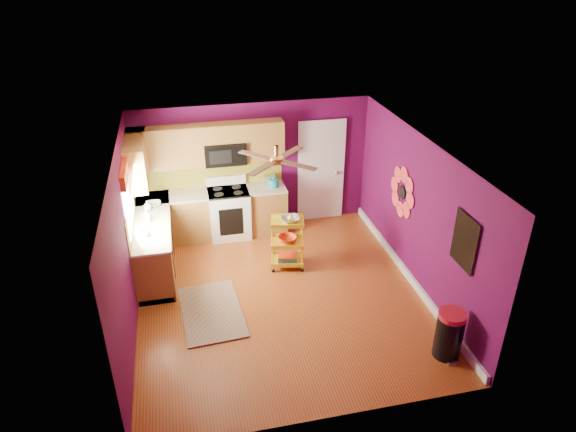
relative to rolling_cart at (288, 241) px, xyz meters
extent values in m
plane|color=brown|center=(-0.30, -0.82, -0.52)|extent=(5.00, 5.00, 0.00)
cube|color=#4F093F|center=(-0.30, 1.68, 0.73)|extent=(4.50, 0.04, 2.50)
cube|color=#4F093F|center=(-0.30, -3.32, 0.73)|extent=(4.50, 0.04, 2.50)
cube|color=#4F093F|center=(-2.55, -0.82, 0.73)|extent=(0.04, 5.00, 2.50)
cube|color=#4F093F|center=(1.95, -0.82, 0.73)|extent=(0.04, 5.00, 2.50)
cube|color=silver|center=(-0.30, -0.82, 1.98)|extent=(4.50, 5.00, 0.04)
cube|color=white|center=(1.92, -0.82, -0.45)|extent=(0.05, 4.90, 0.14)
cube|color=brown|center=(-2.25, 0.53, -0.07)|extent=(0.60, 2.30, 0.90)
cube|color=brown|center=(-1.15, 1.38, -0.07)|extent=(2.80, 0.60, 0.90)
cube|color=beige|center=(-2.25, 0.53, 0.40)|extent=(0.63, 2.30, 0.04)
cube|color=beige|center=(-1.15, 1.38, 0.40)|extent=(2.80, 0.63, 0.04)
cube|color=black|center=(-2.25, 0.53, -0.47)|extent=(0.54, 2.30, 0.10)
cube|color=black|center=(-1.15, 1.38, -0.47)|extent=(2.80, 0.54, 0.10)
cube|color=white|center=(-0.85, 1.35, -0.06)|extent=(0.76, 0.66, 0.92)
cube|color=black|center=(-0.85, 1.35, 0.40)|extent=(0.76, 0.62, 0.03)
cube|color=white|center=(-0.85, 1.63, 0.52)|extent=(0.76, 0.06, 0.18)
cube|color=black|center=(-0.85, 1.03, -0.07)|extent=(0.45, 0.02, 0.55)
cube|color=brown|center=(-1.89, 1.52, 1.30)|extent=(1.32, 0.33, 0.75)
cube|color=brown|center=(-0.11, 1.52, 1.30)|extent=(0.72, 0.33, 0.75)
cube|color=brown|center=(-0.85, 1.52, 1.51)|extent=(0.76, 0.33, 0.34)
cube|color=brown|center=(-2.39, 1.03, 1.30)|extent=(0.33, 1.30, 0.75)
cube|color=black|center=(-0.85, 1.48, 1.13)|extent=(0.76, 0.38, 0.40)
cube|color=brown|center=(-1.15, 1.67, 0.67)|extent=(2.80, 0.01, 0.51)
cube|color=brown|center=(-2.54, 0.53, 0.67)|extent=(0.01, 2.30, 0.51)
cube|color=white|center=(-2.53, 0.23, 1.03)|extent=(0.03, 1.20, 1.00)
cube|color=red|center=(-2.50, 0.23, 1.50)|extent=(0.08, 1.35, 0.22)
cube|color=white|center=(1.05, 1.66, 0.50)|extent=(0.85, 0.04, 2.05)
cube|color=white|center=(1.05, 1.64, 0.50)|extent=(0.95, 0.02, 2.15)
sphere|color=#BF8C3F|center=(1.37, 1.60, 0.48)|extent=(0.07, 0.07, 0.07)
cylinder|color=black|center=(1.93, -0.22, 0.83)|extent=(0.01, 0.24, 0.24)
cube|color=teal|center=(1.93, -2.22, 1.03)|extent=(0.03, 0.52, 0.72)
cube|color=black|center=(1.91, -2.22, 1.03)|extent=(0.01, 0.56, 0.76)
cylinder|color=#BF8C3F|center=(-0.30, -0.62, 1.90)|extent=(0.06, 0.06, 0.16)
cylinder|color=#BF8C3F|center=(-0.30, -0.62, 1.76)|extent=(0.20, 0.20, 0.08)
cube|color=#4C2D19|center=(-0.03, -0.35, 1.76)|extent=(0.47, 0.47, 0.01)
cube|color=#4C2D19|center=(-0.57, -0.35, 1.76)|extent=(0.47, 0.47, 0.01)
cube|color=#4C2D19|center=(-0.57, -0.89, 1.76)|extent=(0.47, 0.47, 0.01)
cube|color=#4C2D19|center=(-0.03, -0.89, 1.76)|extent=(0.47, 0.47, 0.01)
cube|color=black|center=(-1.43, -0.99, -0.51)|extent=(1.00, 1.53, 0.02)
cylinder|color=yellow|center=(-0.29, -0.12, -0.05)|extent=(0.02, 0.02, 0.87)
cylinder|color=yellow|center=(0.20, -0.22, -0.05)|extent=(0.02, 0.02, 0.87)
cylinder|color=yellow|center=(-0.22, 0.22, -0.05)|extent=(0.02, 0.02, 0.87)
cylinder|color=yellow|center=(0.27, 0.12, -0.05)|extent=(0.02, 0.02, 0.87)
sphere|color=black|center=(-0.29, -0.12, -0.49)|extent=(0.06, 0.06, 0.06)
sphere|color=black|center=(0.20, -0.22, -0.49)|extent=(0.06, 0.06, 0.06)
sphere|color=black|center=(-0.22, 0.22, -0.49)|extent=(0.06, 0.06, 0.06)
sphere|color=black|center=(0.27, 0.12, -0.49)|extent=(0.06, 0.06, 0.06)
cube|color=yellow|center=(-0.01, 0.00, 0.37)|extent=(0.64, 0.52, 0.03)
cube|color=yellow|center=(-0.01, 0.00, -0.03)|extent=(0.64, 0.52, 0.03)
cube|color=yellow|center=(-0.01, 0.00, -0.40)|extent=(0.64, 0.52, 0.03)
imported|color=beige|center=(0.04, -0.01, 0.42)|extent=(0.37, 0.37, 0.08)
sphere|color=yellow|center=(0.04, -0.01, 0.44)|extent=(0.10, 0.10, 0.10)
imported|color=red|center=(-0.01, 0.00, 0.03)|extent=(0.38, 0.38, 0.10)
cube|color=navy|center=(-0.01, 0.00, -0.37)|extent=(0.37, 0.31, 0.04)
cube|color=#267233|center=(-0.01, 0.00, -0.33)|extent=(0.37, 0.31, 0.04)
cube|color=red|center=(-0.01, 0.00, -0.29)|extent=(0.37, 0.31, 0.03)
cylinder|color=black|center=(1.66, -2.63, -0.20)|extent=(0.43, 0.43, 0.64)
cylinder|color=red|center=(1.66, -2.63, 0.16)|extent=(0.37, 0.37, 0.07)
cube|color=beige|center=(1.66, -2.82, -0.51)|extent=(0.14, 0.08, 0.03)
cylinder|color=#137B92|center=(0.02, 1.34, 0.50)|extent=(0.18, 0.18, 0.16)
sphere|color=#137B92|center=(0.02, 1.34, 0.60)|extent=(0.06, 0.06, 0.06)
cube|color=beige|center=(-0.03, 1.48, 0.51)|extent=(0.22, 0.15, 0.18)
imported|color=#EA3F72|center=(-2.31, 0.46, 0.52)|extent=(0.10, 0.10, 0.21)
imported|color=white|center=(-2.30, 0.87, 0.51)|extent=(0.14, 0.14, 0.18)
imported|color=white|center=(-2.21, 1.03, 0.45)|extent=(0.26, 0.26, 0.06)
imported|color=white|center=(-2.31, -0.05, 0.46)|extent=(0.12, 0.12, 0.09)
camera|label=1|loc=(-1.66, -7.42, 4.52)|focal=32.00mm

